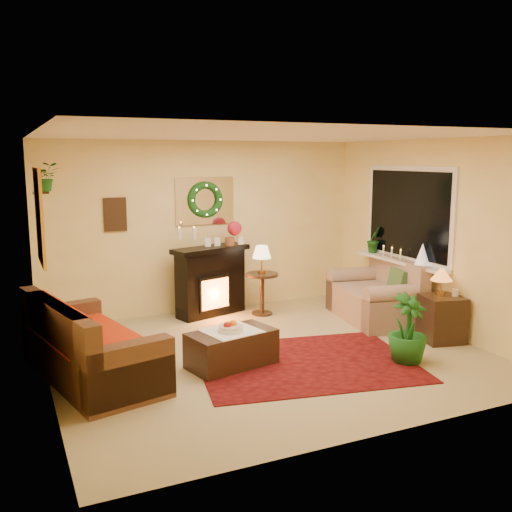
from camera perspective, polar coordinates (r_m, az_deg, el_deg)
name	(u,v)px	position (r m, az deg, el deg)	size (l,w,h in m)	color
floor	(268,354)	(7.02, 1.20, -9.75)	(5.00, 5.00, 0.00)	beige
ceiling	(269,135)	(6.61, 1.28, 11.99)	(5.00, 5.00, 0.00)	white
wall_back	(205,227)	(8.76, -5.14, 2.90)	(5.00, 5.00, 0.00)	#EFD88C
wall_front	(387,287)	(4.80, 12.94, -3.07)	(5.00, 5.00, 0.00)	#EFD88C
wall_left	(42,264)	(6.06, -20.60, -0.79)	(4.50, 4.50, 0.00)	#EFD88C
wall_right	(435,236)	(8.08, 17.44, 1.91)	(4.50, 4.50, 0.00)	#EFD88C
area_rug	(306,363)	(6.73, 4.97, -10.59)	(2.45, 1.84, 0.01)	maroon
sofa	(92,339)	(6.43, -16.08, -7.95)	(0.90, 2.03, 0.87)	brown
red_throw	(86,334)	(6.53, -16.67, -7.48)	(0.88, 1.43, 0.02)	red
fireplace	(211,279)	(8.58, -4.57, -2.31)	(1.06, 0.34, 0.97)	black
poinsettia	(235,229)	(8.54, -2.16, 2.76)	(0.22, 0.22, 0.22)	#AF1C31
mantel_candle_a	(179,234)	(8.32, -7.67, 2.21)	(0.06, 0.06, 0.17)	white
mantel_candle_b	(194,233)	(8.33, -6.20, 2.26)	(0.06, 0.06, 0.17)	white
mantel_mirror	(205,201)	(8.70, -5.14, 5.51)	(0.92, 0.02, 0.72)	white
wreath	(206,200)	(8.66, -5.05, 5.62)	(0.55, 0.55, 0.11)	#194719
wall_art	(115,214)	(8.37, -13.91, 4.06)	(0.32, 0.03, 0.48)	#381E11
gold_mirror	(39,216)	(6.30, -20.86, 3.72)	(0.03, 0.84, 1.00)	gold
hanging_plant	(46,191)	(7.04, -20.23, 6.13)	(0.33, 0.28, 0.36)	#194719
loveseat	(374,291)	(8.51, 11.76, -3.50)	(0.90, 1.55, 0.90)	#A49586
window_frame	(408,214)	(8.46, 14.98, 4.07)	(0.03, 1.86, 1.36)	white
window_glass	(407,214)	(8.45, 14.90, 4.07)	(0.02, 1.70, 1.22)	black
window_sill	(400,261)	(8.49, 14.23, -0.52)	(0.22, 1.86, 0.04)	white
mini_tree	(422,254)	(8.13, 16.31, 0.16)	(0.20, 0.20, 0.31)	white
sill_plant	(374,240)	(9.01, 11.74, 1.56)	(0.30, 0.24, 0.54)	#134411
side_table_round	(262,293)	(8.62, 0.61, -3.76)	(0.49, 0.49, 0.64)	#391C0F
lamp_cream	(262,258)	(8.48, 0.57, -0.16)	(0.28, 0.28, 0.43)	#FFE5A9
end_table_square	(442,321)	(7.78, 18.08, -6.17)	(0.49, 0.49, 0.60)	#4F3220
lamp_tiffany	(441,284)	(7.69, 18.02, -2.71)	(0.28, 0.28, 0.41)	orange
coffee_table	(232,348)	(6.57, -2.46, -9.19)	(0.97, 0.54, 0.41)	#3A160E
fruit_bowl	(231,329)	(6.47, -2.54, -7.26)	(0.28, 0.28, 0.06)	silver
floor_palm	(408,325)	(6.83, 14.96, -6.67)	(1.36, 1.36, 2.43)	#18371B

